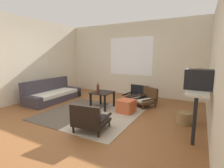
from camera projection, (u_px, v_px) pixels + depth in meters
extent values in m
plane|color=brown|center=(81.00, 120.00, 3.88)|extent=(7.80, 7.80, 0.00)
cube|color=beige|center=(131.00, 59.00, 6.30)|extent=(5.60, 0.12, 2.70)
cube|color=white|center=(130.00, 56.00, 6.23)|extent=(1.70, 0.01, 1.40)
cube|color=beige|center=(220.00, 64.00, 2.66)|extent=(0.12, 6.60, 2.70)
cube|color=beige|center=(19.00, 60.00, 5.16)|extent=(0.12, 6.60, 2.70)
cube|color=#4C4238|center=(73.00, 110.00, 4.53)|extent=(1.17, 2.17, 0.01)
cube|color=gray|center=(110.00, 118.00, 3.98)|extent=(1.17, 2.17, 0.01)
cube|color=#38333D|center=(54.00, 98.00, 5.51)|extent=(0.80, 1.88, 0.21)
cube|color=beige|center=(55.00, 93.00, 5.47)|extent=(0.70, 1.70, 0.10)
cube|color=#38333D|center=(47.00, 88.00, 5.61)|extent=(0.17, 1.87, 0.61)
cube|color=#38333D|center=(71.00, 91.00, 6.24)|extent=(0.78, 0.19, 0.33)
cube|color=#38333D|center=(32.00, 102.00, 4.76)|extent=(0.78, 0.19, 0.33)
cube|color=black|center=(103.00, 92.00, 4.68)|extent=(0.54, 0.60, 0.02)
cube|color=black|center=(101.00, 97.00, 5.06)|extent=(0.04, 0.04, 0.45)
cube|color=black|center=(114.00, 99.00, 4.84)|extent=(0.04, 0.04, 0.45)
cube|color=black|center=(91.00, 102.00, 4.61)|extent=(0.04, 0.04, 0.45)
cube|color=black|center=(105.00, 104.00, 4.39)|extent=(0.04, 0.04, 0.45)
cylinder|color=black|center=(139.00, 104.00, 4.91)|extent=(0.04, 0.04, 0.13)
cylinder|color=black|center=(124.00, 101.00, 5.23)|extent=(0.04, 0.04, 0.13)
cylinder|color=black|center=(147.00, 101.00, 5.31)|extent=(0.04, 0.04, 0.13)
cylinder|color=black|center=(132.00, 98.00, 5.63)|extent=(0.04, 0.04, 0.13)
cube|color=black|center=(135.00, 98.00, 5.25)|extent=(0.71, 0.68, 0.05)
cube|color=silver|center=(138.00, 97.00, 5.16)|extent=(0.28, 0.55, 0.06)
cube|color=black|center=(132.00, 96.00, 5.29)|extent=(0.28, 0.55, 0.06)
cube|color=black|center=(139.00, 91.00, 5.43)|extent=(0.63, 0.16, 0.36)
cube|color=black|center=(144.00, 96.00, 5.06)|extent=(0.13, 0.59, 0.04)
cube|color=black|center=(128.00, 93.00, 5.41)|extent=(0.13, 0.59, 0.04)
cylinder|color=black|center=(87.00, 120.00, 3.69)|extent=(0.04, 0.04, 0.14)
cylinder|color=black|center=(109.00, 123.00, 3.50)|extent=(0.04, 0.04, 0.14)
cylinder|color=black|center=(73.00, 130.00, 3.20)|extent=(0.04, 0.04, 0.14)
cylinder|color=black|center=(98.00, 134.00, 3.01)|extent=(0.04, 0.04, 0.14)
cube|color=black|center=(92.00, 122.00, 3.33)|extent=(0.69, 0.69, 0.05)
cube|color=silver|center=(88.00, 118.00, 3.38)|extent=(0.27, 0.57, 0.06)
cube|color=black|center=(97.00, 120.00, 3.31)|extent=(0.27, 0.57, 0.06)
cube|color=black|center=(85.00, 116.00, 3.04)|extent=(0.62, 0.15, 0.39)
cube|color=black|center=(79.00, 115.00, 3.42)|extent=(0.12, 0.61, 0.04)
cube|color=black|center=(105.00, 118.00, 3.21)|extent=(0.12, 0.61, 0.04)
cylinder|color=#472D19|center=(143.00, 108.00, 4.58)|extent=(0.04, 0.04, 0.13)
cylinder|color=#472D19|center=(132.00, 103.00, 5.00)|extent=(0.04, 0.04, 0.13)
cylinder|color=#472D19|center=(156.00, 105.00, 4.82)|extent=(0.04, 0.04, 0.13)
cylinder|color=#472D19|center=(144.00, 101.00, 5.24)|extent=(0.04, 0.04, 0.13)
cube|color=#472D19|center=(144.00, 101.00, 4.89)|extent=(0.78, 0.78, 0.05)
cube|color=beige|center=(146.00, 100.00, 4.79)|extent=(0.43, 0.52, 0.06)
cube|color=black|center=(141.00, 99.00, 4.96)|extent=(0.43, 0.52, 0.06)
cube|color=#472D19|center=(150.00, 93.00, 4.98)|extent=(0.52, 0.36, 0.37)
cube|color=#472D19|center=(150.00, 100.00, 4.65)|extent=(0.33, 0.50, 0.04)
cube|color=#472D19|center=(138.00, 96.00, 5.10)|extent=(0.33, 0.50, 0.04)
cube|color=#BC5633|center=(126.00, 106.00, 4.35)|extent=(0.46, 0.46, 0.35)
cube|color=beige|center=(198.00, 88.00, 3.29)|extent=(0.37, 1.61, 0.04)
cylinder|color=black|center=(194.00, 121.00, 2.72)|extent=(0.06, 0.06, 0.83)
cylinder|color=black|center=(197.00, 100.00, 4.01)|extent=(0.06, 0.06, 0.83)
cube|color=black|center=(198.00, 79.00, 3.06)|extent=(0.47, 0.32, 0.37)
cube|color=black|center=(185.00, 77.00, 3.17)|extent=(0.01, 0.25, 0.26)
cylinder|color=brown|center=(199.00, 79.00, 3.69)|extent=(0.22, 0.22, 0.21)
cylinder|color=brown|center=(199.00, 71.00, 3.66)|extent=(0.10, 0.10, 0.13)
cylinder|color=#5B2319|center=(98.00, 89.00, 4.58)|extent=(0.08, 0.08, 0.22)
cylinder|color=#5B2319|center=(98.00, 84.00, 4.55)|extent=(0.03, 0.03, 0.06)
cylinder|color=olive|center=(184.00, 118.00, 3.63)|extent=(0.31, 0.31, 0.26)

